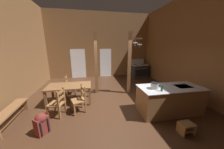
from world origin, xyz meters
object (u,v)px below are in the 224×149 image
object	(u,v)px
kitchen_island	(169,99)
bench_along_left_wall	(10,114)
stove_range	(139,71)
dining_table	(69,87)
mixing_bowl_on_counter	(156,85)
bottle_tall_on_counter	(162,88)
ladderback_chair_by_post	(58,103)
backpack	(42,123)
stockpot_on_counter	(155,86)
ladderback_chair_near_window	(70,86)
ladderback_chair_at_table_end	(80,99)
step_stool	(186,127)

from	to	relation	value
kitchen_island	bench_along_left_wall	distance (m)	5.09
stove_range	dining_table	xyz separation A→B (m)	(-4.38, -3.12, 0.17)
mixing_bowl_on_counter	bottle_tall_on_counter	distance (m)	0.50
ladderback_chair_by_post	mixing_bowl_on_counter	distance (m)	3.37
backpack	mixing_bowl_on_counter	bearing A→B (deg)	8.16
mixing_bowl_on_counter	stockpot_on_counter	bearing A→B (deg)	-129.84
dining_table	bench_along_left_wall	distance (m)	1.89
stockpot_on_counter	ladderback_chair_by_post	bearing A→B (deg)	170.73
dining_table	mixing_bowl_on_counter	distance (m)	3.31
ladderback_chair_near_window	ladderback_chair_at_table_end	xyz separation A→B (m)	(0.59, -1.57, 0.00)
ladderback_chair_at_table_end	dining_table	bearing A→B (deg)	120.69
step_stool	bottle_tall_on_counter	world-z (taller)	bottle_tall_on_counter
ladderback_chair_near_window	bench_along_left_wall	world-z (taller)	ladderback_chair_near_window
kitchen_island	ladderback_chair_near_window	xyz separation A→B (m)	(-3.65, 2.19, -0.01)
kitchen_island	step_stool	world-z (taller)	kitchen_island
ladderback_chair_by_post	stockpot_on_counter	bearing A→B (deg)	-9.27
bottle_tall_on_counter	mixing_bowl_on_counter	bearing A→B (deg)	77.86
stockpot_on_counter	mixing_bowl_on_counter	distance (m)	0.33
ladderback_chair_at_table_end	bottle_tall_on_counter	size ratio (longest dim) A/B	3.64
stockpot_on_counter	ladderback_chair_near_window	bearing A→B (deg)	143.68
ladderback_chair_by_post	stockpot_on_counter	distance (m)	3.21
step_stool	ladderback_chair_at_table_end	distance (m)	3.29
backpack	mixing_bowl_on_counter	distance (m)	3.64
step_stool	bench_along_left_wall	xyz separation A→B (m)	(-4.85, 1.38, 0.13)
step_stool	ladderback_chair_near_window	xyz separation A→B (m)	(-3.43, 3.21, 0.27)
kitchen_island	mixing_bowl_on_counter	world-z (taller)	mixing_bowl_on_counter
ladderback_chair_near_window	ladderback_chair_by_post	distance (m)	1.71
kitchen_island	stockpot_on_counter	size ratio (longest dim) A/B	6.81
stove_range	backpack	xyz separation A→B (m)	(-4.84, -4.79, -0.17)
stove_range	stockpot_on_counter	distance (m)	4.80
ladderback_chair_at_table_end	bench_along_left_wall	xyz separation A→B (m)	(-2.01, -0.25, -0.14)
bench_along_left_wall	stockpot_on_counter	distance (m)	4.51
stove_range	bottle_tall_on_counter	distance (m)	5.00
stove_range	ladderback_chair_by_post	xyz separation A→B (m)	(-4.62, -4.02, -0.03)
bench_along_left_wall	mixing_bowl_on_counter	xyz separation A→B (m)	(4.64, -0.15, 0.65)
kitchen_island	mixing_bowl_on_counter	bearing A→B (deg)	153.29
stockpot_on_counter	mixing_bowl_on_counter	world-z (taller)	stockpot_on_counter
dining_table	bottle_tall_on_counter	distance (m)	3.43
stove_range	step_stool	size ratio (longest dim) A/B	3.63
kitchen_island	ladderback_chair_near_window	size ratio (longest dim) A/B	2.28
stove_range	bottle_tall_on_counter	world-z (taller)	stove_range
bench_along_left_wall	bottle_tall_on_counter	bearing A→B (deg)	-7.92
ladderback_chair_by_post	backpack	size ratio (longest dim) A/B	1.59
ladderback_chair_near_window	stockpot_on_counter	size ratio (longest dim) A/B	2.98
stove_range	backpack	bearing A→B (deg)	-135.31
kitchen_island	bottle_tall_on_counter	xyz separation A→B (m)	(-0.53, -0.27, 0.57)
ladderback_chair_at_table_end	ladderback_chair_by_post	bearing A→B (deg)	-168.57
stove_range	kitchen_island	bearing A→B (deg)	-100.91
dining_table	bench_along_left_wall	bearing A→B (deg)	-146.92
stove_range	bottle_tall_on_counter	xyz separation A→B (m)	(-1.40, -4.76, 0.55)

